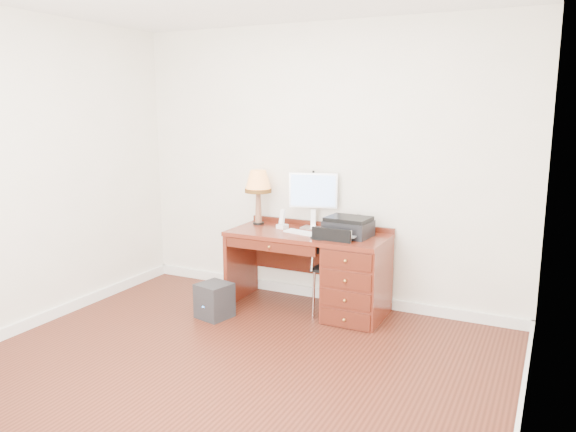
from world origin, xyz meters
The scene contains 12 objects.
ground centered at (0.00, 0.00, 0.00)m, with size 4.00×4.00×0.00m, color #3B160D.
room_shell centered at (0.00, 0.63, 0.05)m, with size 4.00×4.00×4.00m.
desk centered at (0.32, 1.40, 0.41)m, with size 1.50×0.67×0.75m.
monitor centered at (-0.04, 1.62, 1.09)m, with size 0.46×0.21×0.54m.
keyboard centered at (-0.01, 1.34, 0.76)m, with size 0.41×0.12×0.02m, color white.
mouse_pad centered at (0.20, 1.25, 0.76)m, with size 0.21×0.21×0.04m.
printer centered at (0.39, 1.43, 0.84)m, with size 0.43×0.34×0.18m.
leg_lamp centered at (-0.61, 1.54, 1.15)m, with size 0.27×0.27×0.55m.
phone centered at (-0.30, 1.47, 0.81)m, with size 0.11×0.11×0.19m.
pen_cup centered at (0.42, 1.62, 0.81)m, with size 0.09×0.09×0.11m, color black.
chair centered at (0.33, 1.31, 0.52)m, with size 0.42×0.42×0.86m.
equipment_box centered at (-0.68, 0.82, 0.16)m, with size 0.28×0.28×0.32m, color black.
Camera 1 is at (2.08, -3.30, 1.91)m, focal length 35.00 mm.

